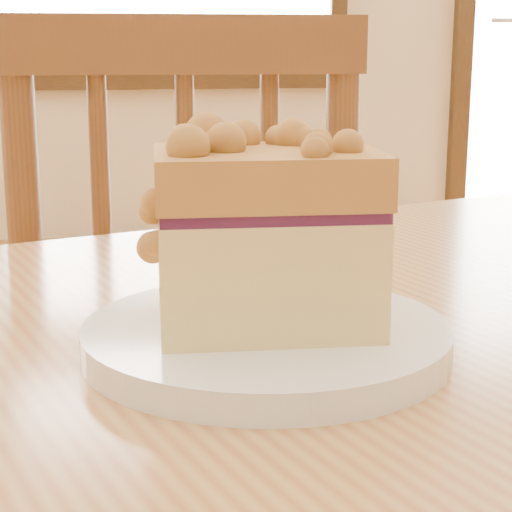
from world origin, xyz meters
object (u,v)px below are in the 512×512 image
(cafe_table_main, at_px, (418,505))
(cake_slice, at_px, (265,227))
(cafe_chair_main, at_px, (181,377))
(plate, at_px, (266,340))

(cafe_table_main, xyz_separation_m, cake_slice, (-0.10, -0.02, 0.18))
(cafe_chair_main, height_order, cake_slice, cafe_chair_main)
(cake_slice, bearing_deg, plate, -45.81)
(cafe_table_main, bearing_deg, plate, 173.80)
(cafe_table_main, bearing_deg, cafe_chair_main, 80.14)
(cafe_table_main, height_order, plate, plate)
(cafe_table_main, bearing_deg, cake_slice, 173.25)
(plate, height_order, cake_slice, cake_slice)
(cake_slice, bearing_deg, cafe_table_main, 14.48)
(cafe_chair_main, xyz_separation_m, plate, (-0.02, -0.66, 0.27))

